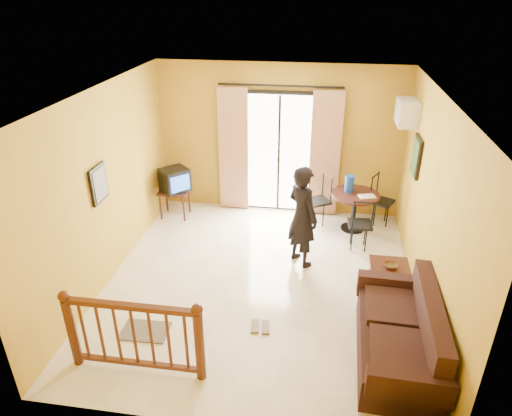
# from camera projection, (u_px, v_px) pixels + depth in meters

# --- Properties ---
(ground) EXTENTS (5.00, 5.00, 0.00)m
(ground) POSITION_uv_depth(u_px,v_px,m) (260.00, 282.00, 6.83)
(ground) COLOR beige
(ground) RESTS_ON ground
(room_shell) EXTENTS (5.00, 5.00, 5.00)m
(room_shell) POSITION_uv_depth(u_px,v_px,m) (260.00, 177.00, 6.07)
(room_shell) COLOR white
(room_shell) RESTS_ON ground
(balcony_door) EXTENTS (2.25, 0.14, 2.46)m
(balcony_door) POSITION_uv_depth(u_px,v_px,m) (279.00, 153.00, 8.45)
(balcony_door) COLOR black
(balcony_door) RESTS_ON ground
(tv_table) EXTENTS (0.54, 0.45, 0.54)m
(tv_table) POSITION_uv_depth(u_px,v_px,m) (174.00, 194.00, 8.55)
(tv_table) COLOR black
(tv_table) RESTS_ON ground
(television) EXTENTS (0.63, 0.63, 0.42)m
(television) POSITION_uv_depth(u_px,v_px,m) (175.00, 180.00, 8.41)
(television) COLOR black
(television) RESTS_ON tv_table
(picture_left) EXTENTS (0.05, 0.42, 0.52)m
(picture_left) POSITION_uv_depth(u_px,v_px,m) (99.00, 184.00, 6.26)
(picture_left) COLOR black
(picture_left) RESTS_ON room_shell
(dining_table) EXTENTS (0.84, 0.84, 0.70)m
(dining_table) POSITION_uv_depth(u_px,v_px,m) (355.00, 201.00, 8.05)
(dining_table) COLOR black
(dining_table) RESTS_ON ground
(water_jug) EXTENTS (0.16, 0.16, 0.30)m
(water_jug) POSITION_uv_depth(u_px,v_px,m) (349.00, 184.00, 8.00)
(water_jug) COLOR #1239AA
(water_jug) RESTS_ON dining_table
(serving_tray) EXTENTS (0.32, 0.25, 0.02)m
(serving_tray) POSITION_uv_depth(u_px,v_px,m) (367.00, 196.00, 7.86)
(serving_tray) COLOR #F2E1CE
(serving_tray) RESTS_ON dining_table
(dining_chairs) EXTENTS (1.69, 1.41, 0.95)m
(dining_chairs) POSITION_uv_depth(u_px,v_px,m) (351.00, 231.00, 8.23)
(dining_chairs) COLOR black
(dining_chairs) RESTS_ON ground
(air_conditioner) EXTENTS (0.31, 0.60, 0.40)m
(air_conditioner) POSITION_uv_depth(u_px,v_px,m) (407.00, 113.00, 7.31)
(air_conditioner) COLOR white
(air_conditioner) RESTS_ON room_shell
(botanical_print) EXTENTS (0.05, 0.50, 0.60)m
(botanical_print) POSITION_uv_depth(u_px,v_px,m) (416.00, 156.00, 6.94)
(botanical_print) COLOR black
(botanical_print) RESTS_ON room_shell
(coffee_table) EXTENTS (0.55, 0.99, 0.44)m
(coffee_table) POSITION_uv_depth(u_px,v_px,m) (390.00, 284.00, 6.31)
(coffee_table) COLOR black
(coffee_table) RESTS_ON ground
(bowl) EXTENTS (0.23, 0.23, 0.06)m
(bowl) POSITION_uv_depth(u_px,v_px,m) (391.00, 266.00, 6.39)
(bowl) COLOR #513A1B
(bowl) RESTS_ON coffee_table
(sofa) EXTENTS (0.92, 1.87, 0.88)m
(sofa) POSITION_uv_depth(u_px,v_px,m) (402.00, 338.00, 5.31)
(sofa) COLOR black
(sofa) RESTS_ON ground
(standing_person) EXTENTS (0.70, 0.70, 1.64)m
(standing_person) POSITION_uv_depth(u_px,v_px,m) (302.00, 216.00, 6.97)
(standing_person) COLOR black
(standing_person) RESTS_ON ground
(stair_balustrade) EXTENTS (1.63, 0.13, 1.04)m
(stair_balustrade) POSITION_uv_depth(u_px,v_px,m) (134.00, 332.00, 5.06)
(stair_balustrade) COLOR #471E0F
(stair_balustrade) RESTS_ON ground
(doormat) EXTENTS (0.61, 0.42, 0.02)m
(doormat) POSITION_uv_depth(u_px,v_px,m) (145.00, 331.00, 5.88)
(doormat) COLOR #5B5349
(doormat) RESTS_ON ground
(sandals) EXTENTS (0.27, 0.26, 0.03)m
(sandals) POSITION_uv_depth(u_px,v_px,m) (260.00, 327.00, 5.93)
(sandals) COLOR #513A1B
(sandals) RESTS_ON ground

